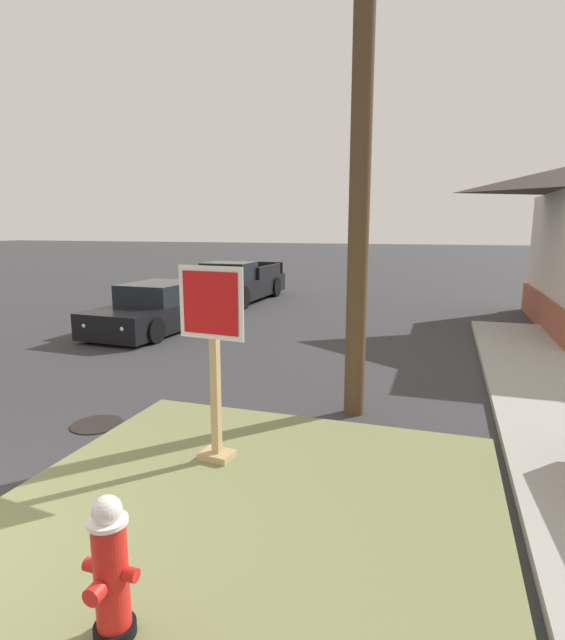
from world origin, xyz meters
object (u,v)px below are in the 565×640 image
at_px(manhole_cover, 97,424).
at_px(utility_pole, 364,30).
at_px(stop_sign, 214,365).
at_px(pickup_truck_black, 237,285).
at_px(parked_sedan_black, 156,310).
at_px(fire_hydrant, 111,571).

xyz_separation_m(manhole_cover, utility_pole, (3.31, 1.56, 5.20)).
distance_m(stop_sign, pickup_truck_black, 12.95).
relative_size(stop_sign, parked_sedan_black, 0.53).
bearing_deg(pickup_truck_black, utility_pole, -58.42).
distance_m(fire_hydrant, utility_pole, 6.61).
bearing_deg(stop_sign, pickup_truck_black, 112.00).
relative_size(fire_hydrant, pickup_truck_black, 0.18).
bearing_deg(manhole_cover, stop_sign, -15.36).
bearing_deg(utility_pole, fire_hydrant, -99.25).
relative_size(fire_hydrant, stop_sign, 0.44).
relative_size(manhole_cover, parked_sedan_black, 0.17).
height_order(fire_hydrant, manhole_cover, fire_hydrant).
height_order(manhole_cover, parked_sedan_black, parked_sedan_black).
height_order(fire_hydrant, stop_sign, stop_sign).
height_order(fire_hydrant, parked_sedan_black, parked_sedan_black).
distance_m(parked_sedan_black, pickup_truck_black, 5.48).
bearing_deg(stop_sign, parked_sedan_black, 126.53).
relative_size(parked_sedan_black, utility_pole, 0.42).
relative_size(fire_hydrant, manhole_cover, 1.41).
xyz_separation_m(fire_hydrant, utility_pole, (0.75, 4.63, 4.66)).
bearing_deg(stop_sign, fire_hydrant, -79.61).
bearing_deg(fire_hydrant, utility_pole, 80.75).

